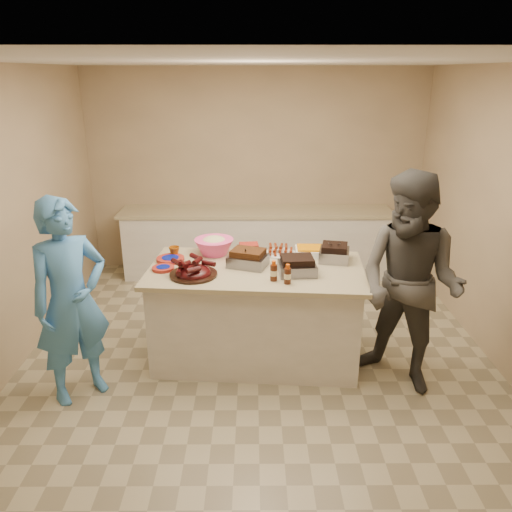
{
  "coord_description": "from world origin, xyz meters",
  "views": [
    {
      "loc": [
        -0.04,
        -4.21,
        2.62
      ],
      "look_at": [
        -0.02,
        0.08,
        1.03
      ],
      "focal_mm": 35.0,
      "sensor_mm": 36.0,
      "label": 1
    }
  ],
  "objects_px": {
    "rib_platter": "(194,275)",
    "guest_blue": "(84,392)",
    "coleslaw_bowl": "(214,254)",
    "bbq_bottle_a": "(287,283)",
    "bbq_bottle_b": "(274,280)",
    "mustard_bottle": "(235,259)",
    "roasting_pan": "(334,260)",
    "plastic_cup": "(175,256)",
    "island": "(256,356)",
    "guest_gray": "(398,382)"
  },
  "relations": [
    {
      "from": "bbq_bottle_a",
      "to": "mustard_bottle",
      "type": "distance_m",
      "value": 0.74
    },
    {
      "from": "mustard_bottle",
      "to": "guest_blue",
      "type": "xyz_separation_m",
      "value": [
        -1.31,
        -0.81,
        -0.93
      ]
    },
    {
      "from": "guest_blue",
      "to": "guest_gray",
      "type": "xyz_separation_m",
      "value": [
        2.79,
        0.14,
        0.0
      ]
    },
    {
      "from": "plastic_cup",
      "to": "guest_gray",
      "type": "distance_m",
      "value": 2.4
    },
    {
      "from": "rib_platter",
      "to": "bbq_bottle_a",
      "type": "bearing_deg",
      "value": -12.53
    },
    {
      "from": "island",
      "to": "guest_gray",
      "type": "distance_m",
      "value": 1.35
    },
    {
      "from": "island",
      "to": "guest_blue",
      "type": "bearing_deg",
      "value": -154.29
    },
    {
      "from": "plastic_cup",
      "to": "guest_blue",
      "type": "bearing_deg",
      "value": -128.17
    },
    {
      "from": "mustard_bottle",
      "to": "guest_blue",
      "type": "height_order",
      "value": "mustard_bottle"
    },
    {
      "from": "guest_gray",
      "to": "mustard_bottle",
      "type": "bearing_deg",
      "value": -162.77
    },
    {
      "from": "roasting_pan",
      "to": "rib_platter",
      "type": "bearing_deg",
      "value": -152.42
    },
    {
      "from": "bbq_bottle_b",
      "to": "mustard_bottle",
      "type": "distance_m",
      "value": 0.62
    },
    {
      "from": "island",
      "to": "rib_platter",
      "type": "distance_m",
      "value": 1.1
    },
    {
      "from": "guest_blue",
      "to": "rib_platter",
      "type": "bearing_deg",
      "value": -18.14
    },
    {
      "from": "rib_platter",
      "to": "guest_blue",
      "type": "xyz_separation_m",
      "value": [
        -0.95,
        -0.41,
        -0.93
      ]
    },
    {
      "from": "rib_platter",
      "to": "bbq_bottle_a",
      "type": "distance_m",
      "value": 0.84
    },
    {
      "from": "coleslaw_bowl",
      "to": "bbq_bottle_b",
      "type": "xyz_separation_m",
      "value": [
        0.56,
        -0.67,
        0.0
      ]
    },
    {
      "from": "rib_platter",
      "to": "coleslaw_bowl",
      "type": "xyz_separation_m",
      "value": [
        0.14,
        0.55,
        0.0
      ]
    },
    {
      "from": "roasting_pan",
      "to": "bbq_bottle_b",
      "type": "height_order",
      "value": "bbq_bottle_b"
    },
    {
      "from": "coleslaw_bowl",
      "to": "plastic_cup",
      "type": "bearing_deg",
      "value": -171.69
    },
    {
      "from": "bbq_bottle_a",
      "to": "mustard_bottle",
      "type": "relative_size",
      "value": 1.42
    },
    {
      "from": "roasting_pan",
      "to": "coleslaw_bowl",
      "type": "xyz_separation_m",
      "value": [
        -1.16,
        0.19,
        0.0
      ]
    },
    {
      "from": "rib_platter",
      "to": "roasting_pan",
      "type": "relative_size",
      "value": 1.54
    },
    {
      "from": "rib_platter",
      "to": "mustard_bottle",
      "type": "bearing_deg",
      "value": 48.27
    },
    {
      "from": "rib_platter",
      "to": "coleslaw_bowl",
      "type": "bearing_deg",
      "value": 75.41
    },
    {
      "from": "roasting_pan",
      "to": "bbq_bottle_b",
      "type": "relative_size",
      "value": 1.52
    },
    {
      "from": "rib_platter",
      "to": "bbq_bottle_a",
      "type": "height_order",
      "value": "bbq_bottle_a"
    },
    {
      "from": "rib_platter",
      "to": "guest_gray",
      "type": "height_order",
      "value": "rib_platter"
    },
    {
      "from": "island",
      "to": "guest_gray",
      "type": "relative_size",
      "value": 1.03
    },
    {
      "from": "bbq_bottle_b",
      "to": "guest_blue",
      "type": "relative_size",
      "value": 0.1
    },
    {
      "from": "rib_platter",
      "to": "roasting_pan",
      "type": "distance_m",
      "value": 1.35
    },
    {
      "from": "bbq_bottle_b",
      "to": "guest_gray",
      "type": "relative_size",
      "value": 0.09
    },
    {
      "from": "guest_blue",
      "to": "plastic_cup",
      "type": "bearing_deg",
      "value": 10.56
    },
    {
      "from": "bbq_bottle_b",
      "to": "mustard_bottle",
      "type": "height_order",
      "value": "bbq_bottle_b"
    },
    {
      "from": "mustard_bottle",
      "to": "guest_gray",
      "type": "height_order",
      "value": "mustard_bottle"
    },
    {
      "from": "bbq_bottle_b",
      "to": "guest_blue",
      "type": "height_order",
      "value": "bbq_bottle_b"
    },
    {
      "from": "island",
      "to": "roasting_pan",
      "type": "bearing_deg",
      "value": 19.25
    },
    {
      "from": "island",
      "to": "bbq_bottle_b",
      "type": "distance_m",
      "value": 0.99
    },
    {
      "from": "guest_blue",
      "to": "guest_gray",
      "type": "bearing_deg",
      "value": -38.35
    },
    {
      "from": "coleslaw_bowl",
      "to": "bbq_bottle_a",
      "type": "height_order",
      "value": "coleslaw_bowl"
    },
    {
      "from": "mustard_bottle",
      "to": "plastic_cup",
      "type": "relative_size",
      "value": 1.19
    },
    {
      "from": "island",
      "to": "guest_gray",
      "type": "height_order",
      "value": "island"
    },
    {
      "from": "coleslaw_bowl",
      "to": "guest_blue",
      "type": "height_order",
      "value": "coleslaw_bowl"
    },
    {
      "from": "bbq_bottle_a",
      "to": "mustard_bottle",
      "type": "height_order",
      "value": "bbq_bottle_a"
    },
    {
      "from": "bbq_bottle_a",
      "to": "guest_gray",
      "type": "relative_size",
      "value": 0.09
    },
    {
      "from": "coleslaw_bowl",
      "to": "guest_gray",
      "type": "relative_size",
      "value": 0.2
    },
    {
      "from": "island",
      "to": "coleslaw_bowl",
      "type": "relative_size",
      "value": 5.12
    },
    {
      "from": "island",
      "to": "bbq_bottle_a",
      "type": "height_order",
      "value": "bbq_bottle_a"
    },
    {
      "from": "rib_platter",
      "to": "plastic_cup",
      "type": "relative_size",
      "value": 4.11
    },
    {
      "from": "rib_platter",
      "to": "plastic_cup",
      "type": "bearing_deg",
      "value": 115.85
    }
  ]
}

